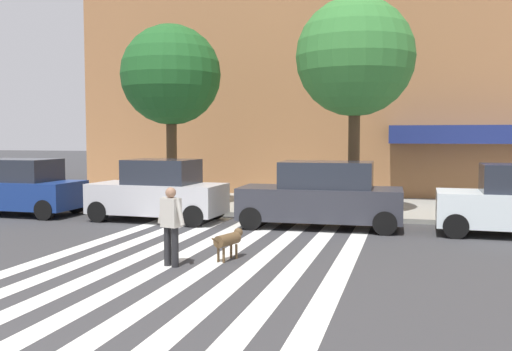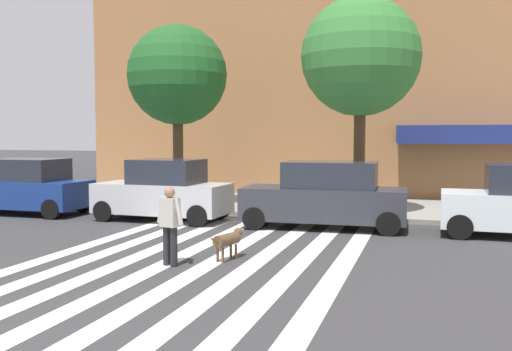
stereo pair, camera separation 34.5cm
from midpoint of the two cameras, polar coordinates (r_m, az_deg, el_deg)
ground_plane at (r=12.47m, az=-12.61°, el=-8.51°), size 160.00×160.00×0.00m
sidewalk_far at (r=21.61m, az=-0.16°, el=-2.92°), size 80.00×6.00×0.15m
crosswalk_stripes at (r=12.00m, az=-7.78°, el=-8.93°), size 6.75×13.25×0.01m
parked_car_near_curb at (r=20.93m, az=-23.55°, el=-1.16°), size 4.51×2.00×1.91m
parked_car_behind_first at (r=18.08m, az=-10.39°, el=-1.65°), size 4.28×2.03×1.95m
parked_car_third_in_line at (r=16.51m, az=6.08°, el=-2.07°), size 4.76×2.05×1.95m
street_tree_nearest at (r=20.87m, az=-9.10°, el=9.96°), size 3.61×3.61×6.55m
street_tree_middle at (r=18.79m, az=9.48°, el=11.69°), size 3.84×3.84×7.01m
pedestrian_dog_walker at (r=11.72m, az=-9.45°, el=-4.66°), size 0.70×0.34×1.64m
dog_on_leash at (r=12.27m, az=-3.58°, el=-6.51°), size 0.47×1.06×0.65m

